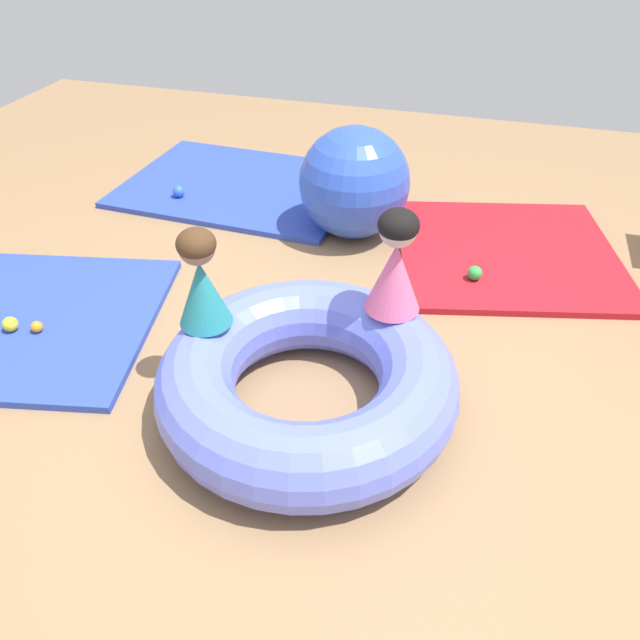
{
  "coord_description": "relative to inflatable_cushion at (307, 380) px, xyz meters",
  "views": [
    {
      "loc": [
        0.74,
        -2.04,
        2.02
      ],
      "look_at": [
        0.13,
        0.07,
        0.36
      ],
      "focal_mm": 34.86,
      "sensor_mm": 36.0,
      "label": 1
    }
  ],
  "objects": [
    {
      "name": "play_ball_orange",
      "position": [
        -1.49,
        0.1,
        -0.1
      ],
      "size": [
        0.06,
        0.06,
        0.06
      ],
      "primitive_type": "sphere",
      "color": "orange",
      "rests_on": "gym_mat_far_right"
    },
    {
      "name": "gym_mat_near_right",
      "position": [
        -1.16,
        2.06,
        -0.15
      ],
      "size": [
        1.72,
        1.33,
        0.04
      ],
      "primitive_type": "cube",
      "rotation": [
        0.0,
        0.0,
        -0.04
      ],
      "color": "#2D47B7",
      "rests_on": "ground"
    },
    {
      "name": "gym_mat_far_right",
      "position": [
        -1.58,
        0.2,
        -0.15
      ],
      "size": [
        1.48,
        1.48,
        0.04
      ],
      "primitive_type": "cube",
      "rotation": [
        0.0,
        0.0,
        0.21
      ],
      "color": "#2D47B7",
      "rests_on": "ground"
    },
    {
      "name": "inflatable_cushion",
      "position": [
        0.0,
        0.0,
        0.0
      ],
      "size": [
        1.32,
        1.32,
        0.35
      ],
      "primitive_type": "torus",
      "color": "#6070E5",
      "rests_on": "ground"
    },
    {
      "name": "gym_mat_near_left",
      "position": [
        0.8,
        1.62,
        -0.15
      ],
      "size": [
        1.59,
        1.57,
        0.04
      ],
      "primitive_type": "cube",
      "rotation": [
        0.0,
        0.0,
        0.24
      ],
      "color": "#B21923",
      "rests_on": "ground"
    },
    {
      "name": "play_ball_yellow",
      "position": [
        -1.62,
        0.07,
        -0.09
      ],
      "size": [
        0.08,
        0.08,
        0.08
      ],
      "primitive_type": "sphere",
      "color": "yellow",
      "rests_on": "gym_mat_far_right"
    },
    {
      "name": "play_ball_blue",
      "position": [
        -1.5,
        1.73,
        -0.09
      ],
      "size": [
        0.08,
        0.08,
        0.08
      ],
      "primitive_type": "sphere",
      "color": "blue",
      "rests_on": "gym_mat_near_right"
    },
    {
      "name": "child_in_pink",
      "position": [
        0.28,
        0.4,
        0.41
      ],
      "size": [
        0.28,
        0.28,
        0.49
      ],
      "rotation": [
        0.0,
        0.0,
        4.59
      ],
      "color": "#E5608E",
      "rests_on": "inflatable_cushion"
    },
    {
      "name": "play_ball_green",
      "position": [
        0.63,
        1.23,
        -0.09
      ],
      "size": [
        0.08,
        0.08,
        0.08
      ],
      "primitive_type": "sphere",
      "color": "green",
      "rests_on": "gym_mat_near_left"
    },
    {
      "name": "ground_plane",
      "position": [
        -0.13,
        0.13,
        -0.17
      ],
      "size": [
        8.0,
        8.0,
        0.0
      ],
      "primitive_type": "plane",
      "color": "#93704C"
    },
    {
      "name": "exercise_ball_large",
      "position": [
        -0.19,
        1.65,
        0.18
      ],
      "size": [
        0.7,
        0.7,
        0.7
      ],
      "primitive_type": "sphere",
      "color": "blue",
      "rests_on": "ground"
    },
    {
      "name": "child_in_teal",
      "position": [
        -0.49,
        0.07,
        0.4
      ],
      "size": [
        0.32,
        0.32,
        0.46
      ],
      "rotation": [
        0.0,
        0.0,
        2.03
      ],
      "color": "teal",
      "rests_on": "inflatable_cushion"
    }
  ]
}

